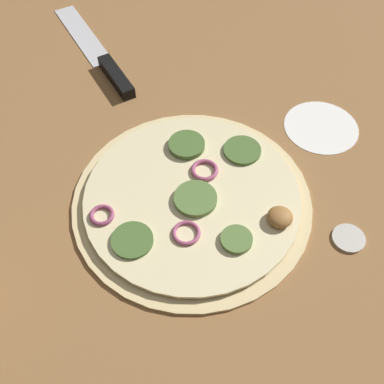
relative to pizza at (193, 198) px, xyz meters
name	(u,v)px	position (x,y,z in m)	size (l,w,h in m)	color
ground_plane	(192,201)	(0.00, 0.00, -0.01)	(3.00, 3.00, 0.00)	olive
pizza	(193,198)	(0.00, 0.00, 0.00)	(0.30, 0.30, 0.03)	beige
knife	(104,62)	(0.00, -0.30, 0.00)	(0.04, 0.28, 0.02)	silver
loose_cap	(349,238)	(-0.14, 0.13, 0.00)	(0.04, 0.04, 0.01)	beige
flour_patch	(321,127)	(-0.22, -0.03, -0.01)	(0.11, 0.11, 0.00)	white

